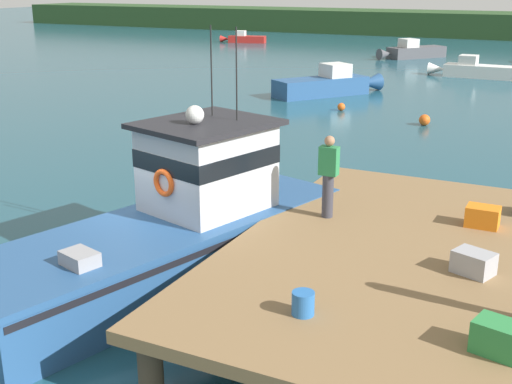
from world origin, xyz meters
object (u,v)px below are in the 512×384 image
main_fishing_boat (185,225)px  mooring_buoy_spare_mooring (424,120)px  mooring_buoy_outer (341,107)px  crate_stack_near_edge (483,217)px  moored_boat_far_right (412,51)px  mooring_buoy_channel_marker (425,120)px  moored_boat_mid_harbor (244,39)px  bait_bucket (303,303)px  moored_boat_off_the_point (474,70)px  deckhand_by_the_boat (328,175)px  crate_stack_mid_dock (474,263)px  crate_single_far (499,338)px  moored_boat_outer_mooring (328,84)px

main_fishing_boat → mooring_buoy_spare_mooring: size_ratio=22.01×
mooring_buoy_outer → crate_stack_near_edge: bearing=-62.3°
moored_boat_far_right → mooring_buoy_channel_marker: bearing=-75.1°
main_fishing_boat → moored_boat_mid_harbor: (-22.15, 45.48, -0.64)m
main_fishing_boat → mooring_buoy_outer: (-2.94, 17.79, -0.83)m
mooring_buoy_outer → bait_bucket: bearing=-72.2°
moored_boat_off_the_point → crate_stack_near_edge: bearing=-80.9°
moored_boat_mid_harbor → mooring_buoy_spare_mooring: moored_boat_mid_harbor is taller
deckhand_by_the_boat → mooring_buoy_channel_marker: deckhand_by_the_boat is taller
moored_boat_off_the_point → moored_boat_far_right: size_ratio=1.00×
crate_stack_mid_dock → bait_bucket: size_ratio=1.76×
crate_single_far → moored_boat_far_right: 43.88m
crate_stack_near_edge → mooring_buoy_channel_marker: size_ratio=1.76×
crate_stack_near_edge → mooring_buoy_channel_marker: bearing=106.4°
moored_boat_outer_mooring → mooring_buoy_spare_mooring: size_ratio=12.70×
moored_boat_far_right → mooring_buoy_channel_marker: (6.21, -23.40, -0.32)m
mooring_buoy_spare_mooring → mooring_buoy_outer: (-4.07, 1.52, -0.05)m
moored_boat_far_right → mooring_buoy_channel_marker: moored_boat_far_right is taller
crate_stack_near_edge → moored_boat_mid_harbor: crate_stack_near_edge is taller
bait_bucket → deckhand_by_the_boat: bearing=105.7°
moored_boat_mid_harbor → mooring_buoy_outer: size_ratio=12.42×
mooring_buoy_outer → moored_boat_mid_harbor: bearing=124.7°
moored_boat_off_the_point → moored_boat_outer_mooring: 11.36m
crate_stack_near_edge → main_fishing_boat: bearing=-159.4°
moored_boat_far_right → mooring_buoy_spare_mooring: 24.39m
main_fishing_boat → mooring_buoy_channel_marker: (1.09, 16.44, -0.84)m
mooring_buoy_outer → moored_boat_off_the_point: bearing=75.3°
main_fishing_boat → moored_boat_off_the_point: bearing=88.8°
deckhand_by_the_boat → moored_boat_off_the_point: bearing=93.6°
bait_bucket → crate_single_far: bearing=3.3°
deckhand_by_the_boat → bait_bucket: bearing=-74.3°
bait_bucket → moored_boat_outer_mooring: bearing=109.5°
crate_stack_mid_dock → crate_single_far: bearing=-73.9°
crate_stack_near_edge → moored_boat_off_the_point: size_ratio=0.12×
bait_bucket → moored_boat_outer_mooring: moored_boat_outer_mooring is taller
mooring_buoy_channel_marker → bait_bucket: bearing=-82.5°
moored_boat_far_right → mooring_buoy_channel_marker: size_ratio=15.07×
mooring_buoy_channel_marker → moored_boat_off_the_point: bearing=91.7°
crate_stack_mid_dock → mooring_buoy_spare_mooring: size_ratio=1.33×
mooring_buoy_spare_mooring → mooring_buoy_channel_marker: mooring_buoy_spare_mooring is taller
crate_stack_mid_dock → mooring_buoy_channel_marker: bearing=104.9°
crate_stack_mid_dock → bait_bucket: 3.10m
crate_stack_mid_dock → moored_boat_outer_mooring: bearing=115.7°
main_fishing_boat → moored_boat_outer_mooring: 22.10m
deckhand_by_the_boat → crate_stack_near_edge: bearing=15.8°
moored_boat_mid_harbor → main_fishing_boat: bearing=-64.0°
crate_stack_mid_dock → deckhand_by_the_boat: bearing=154.1°
bait_bucket → mooring_buoy_spare_mooring: size_ratio=0.75×
main_fishing_boat → bait_bucket: size_ratio=29.18×
moored_boat_far_right → main_fishing_boat: bearing=-82.7°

